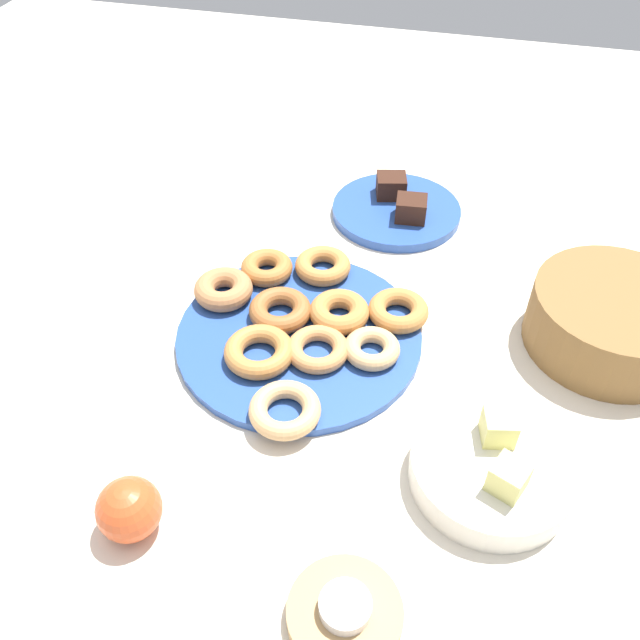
% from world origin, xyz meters
% --- Properties ---
extents(ground_plane, '(2.40, 2.40, 0.00)m').
position_xyz_m(ground_plane, '(0.00, 0.00, 0.00)').
color(ground_plane, beige).
extents(donut_plate, '(0.34, 0.34, 0.01)m').
position_xyz_m(donut_plate, '(0.00, 0.00, 0.01)').
color(donut_plate, '#284C9E').
rests_on(donut_plate, ground_plane).
extents(donut_0, '(0.11, 0.11, 0.03)m').
position_xyz_m(donut_0, '(-0.11, -0.08, 0.03)').
color(donut_0, '#AD6B33').
rests_on(donut_0, donut_plate).
extents(donut_1, '(0.12, 0.12, 0.03)m').
position_xyz_m(donut_1, '(-0.04, 0.05, 0.03)').
color(donut_1, '#BC7A3D').
rests_on(donut_1, donut_plate).
extents(donut_2, '(0.10, 0.10, 0.02)m').
position_xyz_m(donut_2, '(0.02, 0.11, 0.02)').
color(donut_2, tan).
rests_on(donut_2, donut_plate).
extents(donut_3, '(0.09, 0.09, 0.03)m').
position_xyz_m(donut_3, '(-0.06, 0.13, 0.03)').
color(donut_3, '#BC7A3D').
rests_on(donut_3, donut_plate).
extents(donut_4, '(0.12, 0.12, 0.03)m').
position_xyz_m(donut_4, '(-0.13, -0.00, 0.03)').
color(donut_4, '#BC7A3D').
rests_on(donut_4, donut_plate).
extents(donut_5, '(0.11, 0.11, 0.03)m').
position_xyz_m(donut_5, '(-0.02, -0.03, 0.03)').
color(donut_5, '#995B2D').
rests_on(donut_5, donut_plate).
extents(donut_6, '(0.12, 0.12, 0.03)m').
position_xyz_m(donut_6, '(0.06, -0.04, 0.03)').
color(donut_6, '#BC7A3D').
rests_on(donut_6, donut_plate).
extents(donut_7, '(0.12, 0.12, 0.02)m').
position_xyz_m(donut_7, '(0.04, 0.04, 0.02)').
color(donut_7, '#C6844C').
rests_on(donut_7, donut_plate).
extents(donut_8, '(0.11, 0.11, 0.02)m').
position_xyz_m(donut_8, '(0.15, 0.02, 0.02)').
color(donut_8, tan).
rests_on(donut_8, donut_plate).
extents(donut_9, '(0.11, 0.11, 0.03)m').
position_xyz_m(donut_9, '(-0.04, -0.13, 0.03)').
color(donut_9, '#B27547').
rests_on(donut_9, donut_plate).
extents(cake_plate, '(0.22, 0.22, 0.02)m').
position_xyz_m(cake_plate, '(-0.33, 0.08, 0.01)').
color(cake_plate, '#284C9E').
rests_on(cake_plate, ground_plane).
extents(brownie_near, '(0.06, 0.06, 0.04)m').
position_xyz_m(brownie_near, '(-0.37, 0.06, 0.04)').
color(brownie_near, '#381E14').
rests_on(brownie_near, cake_plate).
extents(brownie_far, '(0.05, 0.05, 0.04)m').
position_xyz_m(brownie_far, '(-0.31, 0.11, 0.04)').
color(brownie_far, '#381E14').
rests_on(brownie_far, cake_plate).
extents(candle_holder, '(0.11, 0.11, 0.02)m').
position_xyz_m(candle_holder, '(0.36, 0.15, 0.01)').
color(candle_holder, tan).
rests_on(candle_holder, ground_plane).
extents(tealight, '(0.05, 0.05, 0.02)m').
position_xyz_m(tealight, '(0.36, 0.15, 0.03)').
color(tealight, silver).
rests_on(tealight, candle_holder).
extents(basket, '(0.28, 0.28, 0.09)m').
position_xyz_m(basket, '(-0.10, 0.41, 0.04)').
color(basket, brown).
rests_on(basket, ground_plane).
extents(fruit_bowl, '(0.18, 0.18, 0.04)m').
position_xyz_m(fruit_bowl, '(0.17, 0.27, 0.02)').
color(fruit_bowl, silver).
rests_on(fruit_bowl, ground_plane).
extents(melon_chunk_left, '(0.04, 0.04, 0.04)m').
position_xyz_m(melon_chunk_left, '(0.13, 0.27, 0.06)').
color(melon_chunk_left, '#DBD67A').
rests_on(melon_chunk_left, fruit_bowl).
extents(melon_chunk_right, '(0.05, 0.05, 0.04)m').
position_xyz_m(melon_chunk_right, '(0.20, 0.29, 0.06)').
color(melon_chunk_right, '#DBD67A').
rests_on(melon_chunk_right, fruit_bowl).
extents(apple, '(0.07, 0.07, 0.07)m').
position_xyz_m(apple, '(0.32, -0.09, 0.03)').
color(apple, '#CC4C23').
rests_on(apple, ground_plane).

